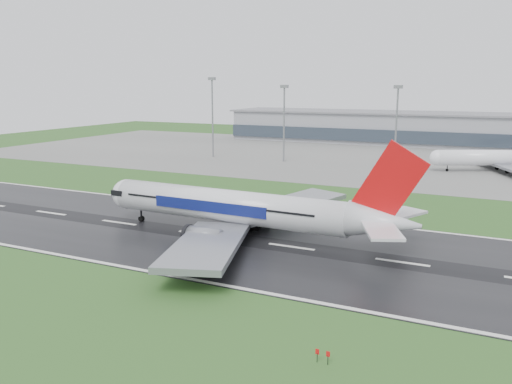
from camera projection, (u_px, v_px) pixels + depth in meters
The scene contains 9 objects.
ground at pixel (402, 263), 87.65m from camera, with size 520.00×520.00×0.00m, color #254D1C.
runway at pixel (402, 263), 87.64m from camera, with size 400.00×45.00×0.10m, color black.
apron at pixel (462, 163), 198.21m from camera, with size 400.00×130.00×0.08m, color slate.
terminal at pixel (473, 131), 249.77m from camera, with size 240.00×36.00×15.00m, color gray.
main_airliner at pixel (247, 188), 100.40m from camera, with size 65.64×62.52×19.38m, color silver, non-canonical shape.
parked_airliner at pixel (503, 149), 177.72m from camera, with size 51.82×48.25×15.19m, color white, non-canonical shape.
floodmast_0 at pixel (213, 119), 212.64m from camera, with size 0.64×0.64×30.99m, color gray.
floodmast_1 at pixel (284, 125), 199.71m from camera, with size 0.64×0.64×28.00m, color gray.
floodmast_2 at pixel (396, 129), 181.97m from camera, with size 0.64×0.64×27.94m, color gray.
Camera 1 is at (13.63, -85.91, 29.37)m, focal length 36.68 mm.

